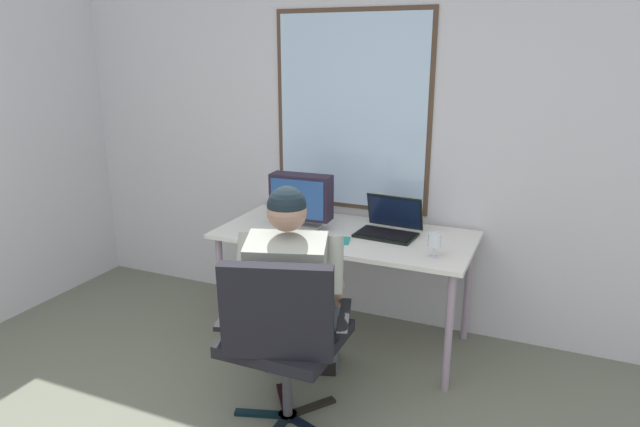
{
  "coord_description": "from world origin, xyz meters",
  "views": [
    {
      "loc": [
        1.09,
        -0.92,
        1.84
      ],
      "look_at": [
        -0.06,
        1.73,
        0.98
      ],
      "focal_mm": 31.28,
      "sensor_mm": 36.0,
      "label": 1
    }
  ],
  "objects_px": {
    "desk": "(345,242)",
    "crt_monitor": "(301,198)",
    "laptop": "(390,224)",
    "office_chair": "(282,331)",
    "person_seated": "(292,290)",
    "wine_glass": "(435,242)",
    "cd_case": "(337,240)"
  },
  "relations": [
    {
      "from": "cd_case",
      "to": "desk",
      "type": "bearing_deg",
      "value": 95.27
    },
    {
      "from": "person_seated",
      "to": "wine_glass",
      "type": "distance_m",
      "value": 0.82
    },
    {
      "from": "desk",
      "to": "office_chair",
      "type": "relative_size",
      "value": 1.67
    },
    {
      "from": "wine_glass",
      "to": "cd_case",
      "type": "height_order",
      "value": "wine_glass"
    },
    {
      "from": "crt_monitor",
      "to": "laptop",
      "type": "xyz_separation_m",
      "value": [
        0.56,
        0.11,
        -0.13
      ]
    },
    {
      "from": "crt_monitor",
      "to": "laptop",
      "type": "height_order",
      "value": "crt_monitor"
    },
    {
      "from": "laptop",
      "to": "wine_glass",
      "type": "relative_size",
      "value": 2.75
    },
    {
      "from": "crt_monitor",
      "to": "cd_case",
      "type": "xyz_separation_m",
      "value": [
        0.31,
        -0.16,
        -0.19
      ]
    },
    {
      "from": "desk",
      "to": "wine_glass",
      "type": "bearing_deg",
      "value": -18.92
    },
    {
      "from": "desk",
      "to": "crt_monitor",
      "type": "height_order",
      "value": "crt_monitor"
    },
    {
      "from": "desk",
      "to": "cd_case",
      "type": "bearing_deg",
      "value": -84.73
    },
    {
      "from": "desk",
      "to": "person_seated",
      "type": "bearing_deg",
      "value": -90.68
    },
    {
      "from": "crt_monitor",
      "to": "laptop",
      "type": "bearing_deg",
      "value": 10.91
    },
    {
      "from": "office_chair",
      "to": "cd_case",
      "type": "height_order",
      "value": "office_chair"
    },
    {
      "from": "desk",
      "to": "laptop",
      "type": "height_order",
      "value": "laptop"
    },
    {
      "from": "cd_case",
      "to": "laptop",
      "type": "bearing_deg",
      "value": 47.62
    },
    {
      "from": "office_chair",
      "to": "person_seated",
      "type": "height_order",
      "value": "person_seated"
    },
    {
      "from": "desk",
      "to": "wine_glass",
      "type": "relative_size",
      "value": 11.46
    },
    {
      "from": "person_seated",
      "to": "wine_glass",
      "type": "bearing_deg",
      "value": 40.75
    },
    {
      "from": "office_chair",
      "to": "laptop",
      "type": "bearing_deg",
      "value": 79.74
    },
    {
      "from": "crt_monitor",
      "to": "cd_case",
      "type": "bearing_deg",
      "value": -26.9
    },
    {
      "from": "laptop",
      "to": "wine_glass",
      "type": "height_order",
      "value": "laptop"
    },
    {
      "from": "person_seated",
      "to": "wine_glass",
      "type": "xyz_separation_m",
      "value": [
        0.61,
        0.53,
        0.18
      ]
    },
    {
      "from": "wine_glass",
      "to": "office_chair",
      "type": "bearing_deg",
      "value": -124.66
    },
    {
      "from": "person_seated",
      "to": "crt_monitor",
      "type": "height_order",
      "value": "person_seated"
    },
    {
      "from": "laptop",
      "to": "office_chair",
      "type": "bearing_deg",
      "value": -100.26
    },
    {
      "from": "office_chair",
      "to": "cd_case",
      "type": "relative_size",
      "value": 5.62
    },
    {
      "from": "wine_glass",
      "to": "desk",
      "type": "bearing_deg",
      "value": 161.08
    },
    {
      "from": "desk",
      "to": "office_chair",
      "type": "height_order",
      "value": "office_chair"
    },
    {
      "from": "desk",
      "to": "person_seated",
      "type": "distance_m",
      "value": 0.73
    },
    {
      "from": "crt_monitor",
      "to": "cd_case",
      "type": "relative_size",
      "value": 2.36
    },
    {
      "from": "person_seated",
      "to": "laptop",
      "type": "relative_size",
      "value": 3.23
    }
  ]
}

